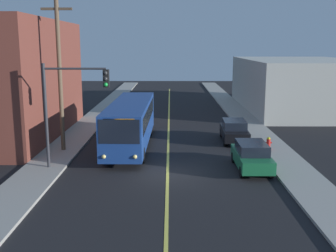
{
  "coord_description": "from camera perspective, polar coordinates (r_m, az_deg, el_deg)",
  "views": [
    {
      "loc": [
        0.16,
        -22.35,
        7.19
      ],
      "look_at": [
        0.0,
        3.82,
        2.0
      ],
      "focal_mm": 44.2,
      "sensor_mm": 36.0,
      "label": 1
    }
  ],
  "objects": [
    {
      "name": "sidewalk_left",
      "position": [
        33.94,
        -12.27,
        -1.14
      ],
      "size": [
        2.5,
        90.0,
        0.15
      ],
      "primitive_type": "cube",
      "color": "gray",
      "rests_on": "ground"
    },
    {
      "name": "ground_plane",
      "position": [
        23.48,
        -0.06,
        -6.61
      ],
      "size": [
        120.0,
        120.0,
        0.0
      ],
      "primitive_type": "plane",
      "color": "black"
    },
    {
      "name": "parked_car_black",
      "position": [
        31.34,
        9.11,
        -0.61
      ],
      "size": [
        1.95,
        4.46,
        1.62
      ],
      "color": "black",
      "rests_on": "ground"
    },
    {
      "name": "parked_car_green",
      "position": [
        24.49,
        11.46,
        -4.03
      ],
      "size": [
        1.82,
        4.4,
        1.62
      ],
      "color": "#196038",
      "rests_on": "ground"
    },
    {
      "name": "traffic_signal_left_corner",
      "position": [
        24.01,
        -13.1,
        4.02
      ],
      "size": [
        3.75,
        0.48,
        6.0
      ],
      "color": "#2D2D33",
      "rests_on": "sidewalk_left"
    },
    {
      "name": "fire_hydrant",
      "position": [
        29.0,
        13.69,
        -2.27
      ],
      "size": [
        0.44,
        0.26,
        0.84
      ],
      "color": "red",
      "rests_on": "sidewalk_right"
    },
    {
      "name": "city_bus",
      "position": [
        29.33,
        -5.16,
        0.62
      ],
      "size": [
        2.74,
        12.19,
        3.2
      ],
      "color": "navy",
      "rests_on": "ground"
    },
    {
      "name": "lane_stripe_center",
      "position": [
        38.03,
        0.1,
        0.33
      ],
      "size": [
        0.16,
        60.0,
        0.01
      ],
      "primitive_type": "cube",
      "color": "#D8CC4C",
      "rests_on": "ground"
    },
    {
      "name": "building_right_warehouse",
      "position": [
        48.34,
        17.68,
        5.46
      ],
      "size": [
        12.0,
        19.59,
        5.57
      ],
      "color": "#B2B2A8",
      "rests_on": "ground"
    },
    {
      "name": "sidewalk_right",
      "position": [
        33.87,
        12.43,
        -1.17
      ],
      "size": [
        2.5,
        90.0,
        0.15
      ],
      "primitive_type": "cube",
      "color": "gray",
      "rests_on": "ground"
    },
    {
      "name": "utility_pole_near",
      "position": [
        28.22,
        -14.78,
        8.52
      ],
      "size": [
        2.4,
        0.28,
        10.75
      ],
      "color": "brown",
      "rests_on": "sidewalk_left"
    }
  ]
}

